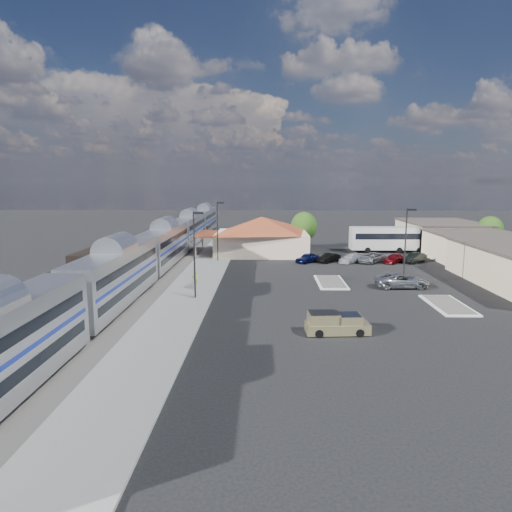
{
  "coord_description": "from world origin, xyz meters",
  "views": [
    {
      "loc": [
        -3.71,
        -51.38,
        12.0
      ],
      "look_at": [
        -4.99,
        4.52,
        2.8
      ],
      "focal_mm": 32.0,
      "sensor_mm": 36.0,
      "label": 1
    }
  ],
  "objects_px": {
    "pickup_truck": "(337,324)",
    "coach_bus": "(390,238)",
    "station_depot": "(261,235)",
    "suv": "(402,281)"
  },
  "relations": [
    {
      "from": "suv",
      "to": "station_depot",
      "type": "bearing_deg",
      "value": 31.94
    },
    {
      "from": "coach_bus",
      "to": "station_depot",
      "type": "bearing_deg",
      "value": 94.94
    },
    {
      "from": "station_depot",
      "to": "coach_bus",
      "type": "xyz_separation_m",
      "value": [
        21.89,
        2.25,
        -0.66
      ]
    },
    {
      "from": "pickup_truck",
      "to": "suv",
      "type": "distance_m",
      "value": 18.86
    },
    {
      "from": "station_depot",
      "to": "suv",
      "type": "height_order",
      "value": "station_depot"
    },
    {
      "from": "pickup_truck",
      "to": "coach_bus",
      "type": "relative_size",
      "value": 0.38
    },
    {
      "from": "station_depot",
      "to": "suv",
      "type": "relative_size",
      "value": 3.08
    },
    {
      "from": "station_depot",
      "to": "pickup_truck",
      "type": "height_order",
      "value": "station_depot"
    },
    {
      "from": "suv",
      "to": "coach_bus",
      "type": "distance_m",
      "value": 27.24
    },
    {
      "from": "coach_bus",
      "to": "pickup_truck",
      "type": "bearing_deg",
      "value": 159.26
    }
  ]
}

